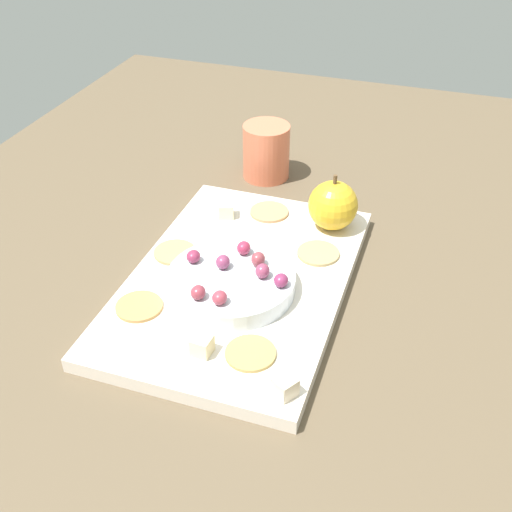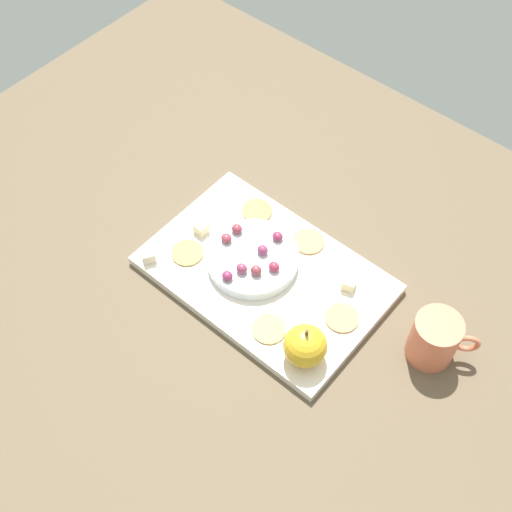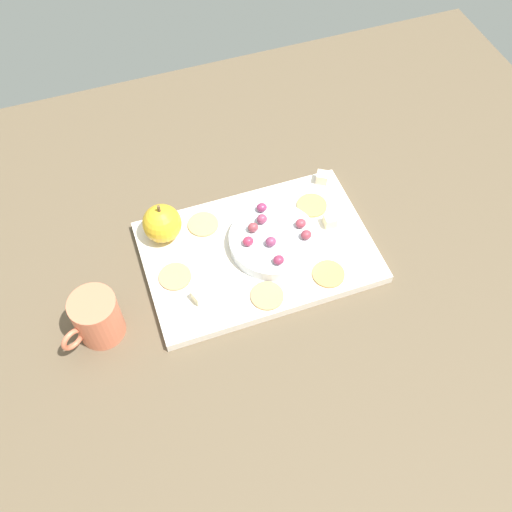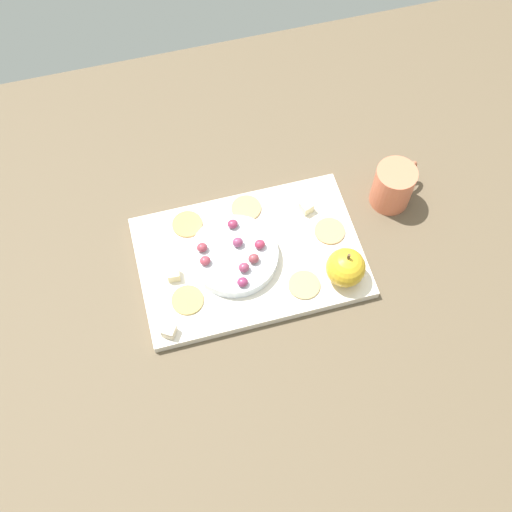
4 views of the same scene
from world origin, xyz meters
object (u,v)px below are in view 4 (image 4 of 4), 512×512
object	(u,v)px
serving_dish	(235,258)
grape_4	(202,248)
grape_2	(257,243)
cheese_cube_1	(169,331)
cracker_4	(248,208)
cheese_cube_2	(173,274)
grape_7	(244,268)
cracker_2	(304,285)
cheese_cube_0	(306,207)
grape_0	(254,259)
cracker_3	(330,231)
cracker_0	(188,300)
grape_5	(205,261)
grape_6	(243,282)
cup	(393,186)
apple_whole	(346,268)
grape_3	(238,242)
cracker_1	(187,224)
grape_1	(233,224)
platter	(249,255)

from	to	relation	value
serving_dish	grape_4	bearing A→B (deg)	-24.67
grape_2	cheese_cube_1	bearing A→B (deg)	32.09
cracker_4	cheese_cube_2	bearing A→B (deg)	33.07
grape_2	grape_7	bearing A→B (deg)	51.00
cheese_cube_2	grape_2	distance (cm)	14.98
cracker_2	grape_4	world-z (taller)	grape_4
grape_7	cheese_cube_2	bearing A→B (deg)	-13.62
cheese_cube_0	cheese_cube_1	bearing A→B (deg)	30.76
cracker_4	grape_0	world-z (taller)	grape_0
cracker_2	cracker_3	distance (cm)	11.56
cheese_cube_1	cracker_0	distance (cm)	6.36
grape_5	grape_6	size ratio (longest dim) A/B	1.00
grape_4	grape_7	size ratio (longest dim) A/B	1.00
cracker_2	cup	size ratio (longest dim) A/B	0.55
cup	apple_whole	bearing A→B (deg)	44.94
grape_5	grape_4	bearing A→B (deg)	-91.17
grape_2	grape_7	xyz separation A→B (cm)	(3.24, 4.00, 0.06)
grape_0	grape_6	xyz separation A→B (cm)	(2.86, 3.67, -0.11)
cracker_3	grape_3	bearing A→B (deg)	-1.56
cracker_1	grape_1	size ratio (longest dim) A/B	2.92
apple_whole	cracker_3	size ratio (longest dim) A/B	1.24
cracker_0	cheese_cube_0	bearing A→B (deg)	-153.82
cheese_cube_1	grape_3	distance (cm)	18.81
cheese_cube_1	cup	distance (cm)	47.13
apple_whole	cracker_4	size ratio (longest dim) A/B	1.24
cheese_cube_0	cheese_cube_1	xyz separation A→B (cm)	(28.26, 16.82, 0.00)
cracker_3	grape_6	distance (cm)	19.10
platter	grape_1	size ratio (longest dim) A/B	20.93
cheese_cube_0	cheese_cube_2	distance (cm)	26.53
cheese_cube_2	cup	distance (cm)	42.07
cheese_cube_2	grape_4	world-z (taller)	grape_4
cracker_0	cracker_1	bearing A→B (deg)	-101.77
platter	grape_4	bearing A→B (deg)	-10.86
grape_4	cracker_4	bearing A→B (deg)	-143.04
platter	grape_0	bearing A→B (deg)	90.81
cup	grape_0	bearing A→B (deg)	16.09
platter	grape_1	world-z (taller)	grape_1
cracker_0	cracker_4	bearing A→B (deg)	-133.50
grape_5	cracker_3	bearing A→B (deg)	-176.16
cheese_cube_1	grape_0	distance (cm)	18.28
cheese_cube_1	grape_6	xyz separation A→B (cm)	(-13.38, -4.48, 1.92)
cheese_cube_0	grape_5	xyz separation A→B (cm)	(19.93, 6.89, 1.92)
cheese_cube_0	grape_3	size ratio (longest dim) A/B	1.11
cracker_2	grape_4	bearing A→B (deg)	-33.17
cracker_2	grape_2	distance (cm)	10.73
grape_3	grape_6	size ratio (longest dim) A/B	1.00
serving_dish	cracker_4	world-z (taller)	serving_dish
cracker_1	grape_6	xyz separation A→B (cm)	(-6.39, 14.81, 2.74)
cheese_cube_2	cracker_1	size ratio (longest dim) A/B	0.38
cracker_1	cracker_4	xyz separation A→B (cm)	(-11.21, -0.57, 0.00)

